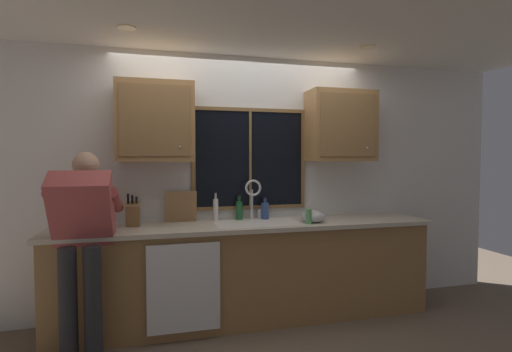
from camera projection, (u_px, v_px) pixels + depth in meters
The scene contains 24 objects.
back_wall at pixel (240, 183), 3.93m from camera, with size 5.88×0.12×2.55m, color silver.
ceiling_downlight_left at pixel (127, 28), 2.98m from camera, with size 0.14×0.14×0.01m, color #FFEAB2.
ceiling_downlight_right at pixel (367, 47), 3.50m from camera, with size 0.14×0.14×0.01m, color #FFEAB2.
window_glass at pixel (250, 159), 3.88m from camera, with size 1.10×0.02×0.95m, color black.
window_frame_top at pixel (250, 110), 3.85m from camera, with size 1.17×0.02×0.04m, color brown.
window_frame_bottom at pixel (250, 207), 3.89m from camera, with size 1.17×0.02×0.04m, color brown.
window_frame_left at pixel (194, 159), 3.73m from camera, with size 0.04×0.02×0.95m, color brown.
window_frame_right at pixel (303, 159), 4.01m from camera, with size 0.04×0.02×0.95m, color brown.
window_mullion_center at pixel (250, 159), 3.87m from camera, with size 0.02×0.02×0.95m, color brown.
lower_cabinet_run at pixel (248, 273), 3.63m from camera, with size 3.48×0.58×0.88m, color olive.
countertop at pixel (249, 226), 3.59m from camera, with size 3.54×0.62×0.04m, color beige.
dishwasher_front at pixel (184, 288), 3.17m from camera, with size 0.60×0.02×0.74m, color white.
upper_cabinet_left at pixel (155, 122), 3.48m from camera, with size 0.68×0.36×0.72m.
upper_cabinet_right at pixel (341, 126), 3.94m from camera, with size 0.68×0.36×0.72m.
sink at pixel (257, 233), 3.63m from camera, with size 0.80×0.46×0.21m.
faucet at pixel (253, 194), 3.79m from camera, with size 0.18×0.09×0.40m.
person_standing at pixel (83, 232), 2.94m from camera, with size 0.53×0.68×1.58m.
knife_block at pixel (133, 214), 3.42m from camera, with size 0.12×0.18×0.32m.
cutting_board at pixel (181, 207), 3.65m from camera, with size 0.29×0.02×0.30m, color #997047.
mixing_bowl at pixel (313, 217), 3.67m from camera, with size 0.24×0.24×0.12m, color #B7B7BC.
soap_dispenser at pixel (309, 216), 3.57m from camera, with size 0.06×0.07×0.20m.
bottle_green_glass at pixel (239, 210), 3.80m from camera, with size 0.07×0.07×0.24m.
bottle_tall_clear at pixel (216, 209), 3.72m from camera, with size 0.05×0.05×0.28m.
bottle_amber_small at pixel (265, 210), 3.84m from camera, with size 0.07×0.07×0.22m.
Camera 1 is at (-0.83, -3.78, 1.53)m, focal length 26.92 mm.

